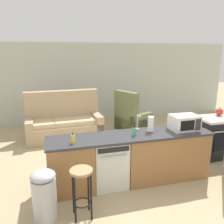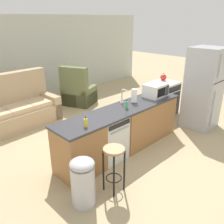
% 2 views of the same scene
% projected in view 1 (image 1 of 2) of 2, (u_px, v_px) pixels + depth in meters
% --- Properties ---
extents(ground_plane, '(24.00, 24.00, 0.00)m').
position_uv_depth(ground_plane, '(122.00, 182.00, 4.34)').
color(ground_plane, tan).
extents(wall_back, '(10.00, 0.06, 2.60)m').
position_uv_depth(wall_back, '(93.00, 82.00, 8.02)').
color(wall_back, beige).
rests_on(wall_back, ground_plane).
extents(kitchen_counter, '(2.94, 0.66, 0.90)m').
position_uv_depth(kitchen_counter, '(135.00, 159.00, 4.30)').
color(kitchen_counter, '#9E6B3D').
rests_on(kitchen_counter, ground_plane).
extents(dishwasher, '(0.58, 0.61, 0.84)m').
position_uv_depth(dishwasher, '(109.00, 162.00, 4.17)').
color(dishwasher, silver).
rests_on(dishwasher, ground_plane).
extents(stove_range, '(0.76, 0.68, 0.90)m').
position_uv_depth(stove_range, '(214.00, 137.00, 5.34)').
color(stove_range, black).
rests_on(stove_range, ground_plane).
extents(microwave, '(0.50, 0.37, 0.28)m').
position_uv_depth(microwave, '(184.00, 122.00, 4.38)').
color(microwave, white).
rests_on(microwave, kitchen_counter).
extents(sink_faucet, '(0.07, 0.18, 0.30)m').
position_uv_depth(sink_faucet, '(138.00, 124.00, 4.35)').
color(sink_faucet, silver).
rests_on(sink_faucet, kitchen_counter).
extents(paper_towel_roll, '(0.14, 0.14, 0.28)m').
position_uv_depth(paper_towel_roll, '(151.00, 124.00, 4.28)').
color(paper_towel_roll, '#4C4C51').
rests_on(paper_towel_roll, kitchen_counter).
extents(soap_bottle, '(0.06, 0.06, 0.18)m').
position_uv_depth(soap_bottle, '(134.00, 132.00, 4.09)').
color(soap_bottle, '#4CB266').
rests_on(soap_bottle, kitchen_counter).
extents(dish_soap_bottle, '(0.06, 0.06, 0.18)m').
position_uv_depth(dish_soap_bottle, '(73.00, 139.00, 3.74)').
color(dish_soap_bottle, yellow).
rests_on(dish_soap_bottle, kitchen_counter).
extents(kettle, '(0.21, 0.17, 0.19)m').
position_uv_depth(kettle, '(219.00, 112.00, 5.37)').
color(kettle, red).
rests_on(kettle, stove_range).
extents(bar_stool, '(0.32, 0.32, 0.74)m').
position_uv_depth(bar_stool, '(82.00, 183.00, 3.30)').
color(bar_stool, tan).
rests_on(bar_stool, ground_plane).
extents(trash_bin, '(0.35, 0.35, 0.74)m').
position_uv_depth(trash_bin, '(44.00, 195.00, 3.30)').
color(trash_bin, '#B7B7BC').
rests_on(trash_bin, ground_plane).
extents(couch, '(2.05, 1.01, 1.27)m').
position_uv_depth(couch, '(64.00, 123.00, 6.55)').
color(couch, tan).
rests_on(couch, ground_plane).
extents(armchair, '(1.08, 1.10, 1.20)m').
position_uv_depth(armchair, '(131.00, 119.00, 7.15)').
color(armchair, '#667047').
rests_on(armchair, ground_plane).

